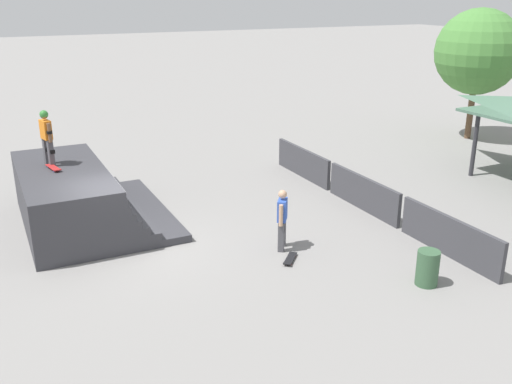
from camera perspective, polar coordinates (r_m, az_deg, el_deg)
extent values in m
plane|color=gray|center=(15.70, -12.76, -5.38)|extent=(160.00, 160.00, 0.00)
cube|color=#38383D|center=(17.62, -15.59, -2.45)|extent=(5.40, 4.02, 0.21)
cube|color=#38383D|center=(17.49, -16.97, -2.01)|extent=(5.40, 3.20, 0.21)
cube|color=#38383D|center=(17.40, -17.53, -1.43)|extent=(5.40, 2.89, 0.21)
cube|color=#38383D|center=(17.31, -17.93, -0.82)|extent=(5.40, 2.69, 0.21)
cube|color=#38383D|center=(17.23, -18.24, -0.19)|extent=(5.40, 2.54, 0.21)
cube|color=#38383D|center=(17.16, -18.49, 0.46)|extent=(5.40, 2.44, 0.21)
cube|color=#38383D|center=(17.09, -18.68, 1.11)|extent=(5.40, 2.37, 0.21)
cube|color=#38383D|center=(17.03, -18.82, 1.79)|extent=(5.40, 2.33, 0.21)
cylinder|color=silver|center=(17.17, -15.06, 2.56)|extent=(5.29, 0.07, 0.07)
cube|color=#4C4C51|center=(17.34, -19.83, 3.67)|extent=(0.18, 0.18, 0.77)
cube|color=black|center=(17.33, -19.76, 3.84)|extent=(0.21, 0.17, 0.11)
cube|color=#4C4C51|center=(17.64, -20.23, 3.89)|extent=(0.18, 0.18, 0.77)
cube|color=black|center=(17.64, -20.16, 4.05)|extent=(0.21, 0.17, 0.11)
cube|color=orange|center=(17.34, -20.28, 5.87)|extent=(0.46, 0.31, 0.55)
cylinder|color=brown|center=(17.11, -19.95, 5.59)|extent=(0.12, 0.12, 0.55)
cylinder|color=black|center=(17.10, -19.96, 5.63)|extent=(0.19, 0.19, 0.08)
cylinder|color=brown|center=(17.58, -20.57, 5.87)|extent=(0.12, 0.12, 0.55)
cylinder|color=black|center=(17.58, -20.57, 5.91)|extent=(0.19, 0.19, 0.08)
sphere|color=brown|center=(17.25, -20.44, 7.20)|extent=(0.21, 0.21, 0.21)
sphere|color=#337F33|center=(17.25, -20.45, 7.28)|extent=(0.24, 0.24, 0.24)
cylinder|color=blue|center=(16.89, -19.13, 2.09)|extent=(0.06, 0.04, 0.05)
cylinder|color=blue|center=(16.86, -19.57, 2.00)|extent=(0.06, 0.04, 0.05)
cylinder|color=blue|center=(17.35, -19.66, 2.47)|extent=(0.06, 0.04, 0.05)
cylinder|color=blue|center=(17.31, -20.09, 2.38)|extent=(0.06, 0.04, 0.05)
cube|color=#B22323|center=(17.09, -19.63, 2.34)|extent=(0.82, 0.35, 0.02)
cube|color=#B22323|center=(16.75, -19.24, 2.12)|extent=(0.13, 0.21, 0.02)
cube|color=#4C4C51|center=(15.25, 2.70, -3.99)|extent=(0.21, 0.21, 0.81)
cube|color=#4C4C51|center=(14.93, 2.52, -4.52)|extent=(0.21, 0.21, 0.81)
cube|color=blue|center=(14.82, 2.65, -1.80)|extent=(0.48, 0.44, 0.57)
cylinder|color=tan|center=(15.09, 2.79, -1.59)|extent=(0.15, 0.15, 0.57)
cylinder|color=tan|center=(14.59, 2.51, -2.35)|extent=(0.15, 0.15, 0.57)
sphere|color=tan|center=(14.67, 2.68, -0.23)|extent=(0.22, 0.22, 0.22)
cylinder|color=red|center=(14.39, 3.50, -7.18)|extent=(0.06, 0.06, 0.05)
cylinder|color=red|center=(14.42, 2.96, -7.11)|extent=(0.06, 0.06, 0.05)
cylinder|color=red|center=(14.80, 3.92, -6.40)|extent=(0.06, 0.06, 0.05)
cylinder|color=red|center=(14.82, 3.39, -6.33)|extent=(0.06, 0.06, 0.05)
cube|color=black|center=(14.59, 3.45, -6.63)|extent=(0.69, 0.66, 0.02)
cube|color=black|center=(14.28, 3.13, -7.15)|extent=(0.20, 0.21, 0.02)
cube|color=#3D3D42|center=(20.96, 4.72, 2.93)|extent=(3.47, 0.12, 1.05)
cube|color=#3D3D42|center=(18.04, 10.67, -0.11)|extent=(3.47, 0.12, 1.05)
cube|color=#3D3D42|center=(15.46, 18.77, -4.24)|extent=(3.47, 0.12, 1.05)
cylinder|color=#2D2D33|center=(22.30, 21.01, 4.38)|extent=(0.16, 0.16, 2.31)
cylinder|color=brown|center=(28.12, 20.66, 7.61)|extent=(0.28, 0.28, 2.57)
sphere|color=#4C893D|center=(27.75, 21.32, 12.93)|extent=(3.77, 3.77, 3.77)
cylinder|color=#385B3D|center=(13.87, 16.78, -7.28)|extent=(0.52, 0.52, 0.85)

